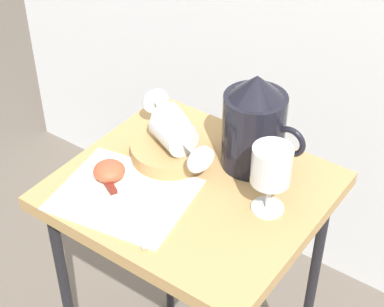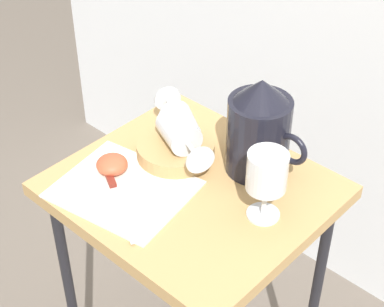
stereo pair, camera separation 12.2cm
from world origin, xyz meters
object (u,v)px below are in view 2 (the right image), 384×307
(basket_tray, at_px, (176,149))
(apple_half_left, at_px, (112,164))
(wine_glass_upright, at_px, (267,175))
(pitcher, at_px, (259,134))
(table, at_px, (192,215))
(wine_glass_tipped_near, at_px, (180,132))
(wine_glass_tipped_far, at_px, (179,124))
(knife, at_px, (114,187))

(basket_tray, distance_m, apple_half_left, 0.14)
(wine_glass_upright, xyz_separation_m, apple_half_left, (-0.31, -0.11, -0.08))
(pitcher, distance_m, apple_half_left, 0.30)
(table, xyz_separation_m, wine_glass_tipped_near, (-0.08, 0.05, 0.15))
(table, xyz_separation_m, apple_half_left, (-0.15, -0.08, 0.11))
(wine_glass_tipped_near, height_order, wine_glass_tipped_far, same)
(pitcher, height_order, wine_glass_tipped_far, pitcher)
(table, bearing_deg, wine_glass_upright, 9.58)
(basket_tray, height_order, wine_glass_upright, wine_glass_upright)
(apple_half_left, bearing_deg, table, 29.32)
(pitcher, xyz_separation_m, knife, (-0.16, -0.25, -0.08))
(wine_glass_upright, bearing_deg, table, -170.42)
(pitcher, distance_m, wine_glass_tipped_near, 0.16)
(apple_half_left, bearing_deg, wine_glass_tipped_near, 60.78)
(wine_glass_tipped_far, relative_size, apple_half_left, 2.49)
(basket_tray, height_order, apple_half_left, apple_half_left)
(pitcher, bearing_deg, basket_tray, -150.56)
(table, height_order, knife, knife)
(wine_glass_tipped_near, bearing_deg, wine_glass_tipped_far, 137.03)
(table, bearing_deg, apple_half_left, -150.68)
(pitcher, relative_size, wine_glass_tipped_far, 1.32)
(pitcher, distance_m, knife, 0.31)
(wine_glass_tipped_near, bearing_deg, knife, -99.42)
(basket_tray, bearing_deg, wine_glass_upright, -4.40)
(table, relative_size, knife, 3.29)
(apple_half_left, bearing_deg, knife, -39.41)
(wine_glass_tipped_near, bearing_deg, table, -30.87)
(basket_tray, distance_m, wine_glass_tipped_near, 0.05)
(wine_glass_upright, height_order, wine_glass_tipped_far, wine_glass_upright)
(table, distance_m, pitcher, 0.22)
(basket_tray, height_order, knife, basket_tray)
(pitcher, xyz_separation_m, apple_half_left, (-0.21, -0.21, -0.06))
(table, relative_size, wine_glass_tipped_near, 4.44)
(knife, bearing_deg, table, 49.16)
(table, xyz_separation_m, knife, (-0.10, -0.12, 0.09))
(basket_tray, distance_m, pitcher, 0.19)
(table, bearing_deg, knife, -130.84)
(table, bearing_deg, basket_tray, 152.85)
(basket_tray, relative_size, wine_glass_tipped_near, 1.00)
(pitcher, relative_size, apple_half_left, 3.27)
(apple_half_left, height_order, knife, apple_half_left)
(pitcher, distance_m, wine_glass_tipped_far, 0.17)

